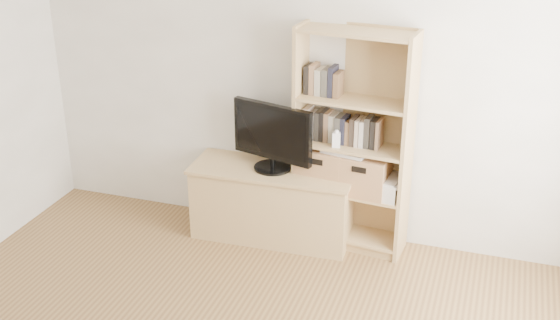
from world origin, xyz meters
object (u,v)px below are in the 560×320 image
at_px(tv_stand, 273,204).
at_px(basket_right, 364,173).
at_px(bookshelf, 353,142).
at_px(television, 272,137).
at_px(basket_left, 323,165).
at_px(laptop, 347,150).
at_px(baby_monitor, 336,140).

height_order(tv_stand, basket_right, basket_right).
relative_size(bookshelf, television, 2.55).
bearing_deg(basket_left, basket_right, 0.14).
distance_m(basket_left, basket_right, 0.34).
height_order(bookshelf, television, bookshelf).
distance_m(bookshelf, basket_left, 0.33).
bearing_deg(tv_stand, bookshelf, 5.45).
distance_m(bookshelf, basket_right, 0.26).
bearing_deg(laptop, basket_left, -178.45).
bearing_deg(tv_stand, baby_monitor, -2.81).
relative_size(television, laptop, 2.03).
bearing_deg(laptop, basket_right, 9.44).
height_order(baby_monitor, laptop, baby_monitor).
bearing_deg(bookshelf, basket_left, -178.81).
xyz_separation_m(tv_stand, television, (0.00, 0.00, 0.58)).
bearing_deg(baby_monitor, television, 166.42).
relative_size(baby_monitor, laptop, 0.34).
xyz_separation_m(bookshelf, baby_monitor, (-0.11, -0.09, 0.04)).
bearing_deg(bookshelf, tv_stand, -166.98).
relative_size(bookshelf, basket_left, 4.66).
relative_size(television, basket_left, 1.83).
distance_m(television, basket_right, 0.75).
distance_m(bookshelf, laptop, 0.08).
xyz_separation_m(television, basket_right, (0.71, 0.06, -0.23)).
bearing_deg(baby_monitor, basket_left, 127.49).
relative_size(baby_monitor, basket_right, 0.31).
relative_size(bookshelf, laptop, 5.18).
height_order(tv_stand, bookshelf, bookshelf).
bearing_deg(basket_right, television, -169.60).
bearing_deg(basket_right, bookshelf, 177.07).
relative_size(tv_stand, television, 1.83).
distance_m(television, baby_monitor, 0.50).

